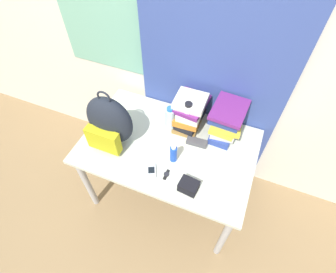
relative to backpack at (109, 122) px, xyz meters
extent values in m
plane|color=#8C704C|center=(0.39, -0.30, -0.91)|extent=(12.00, 12.00, 0.00)
cube|color=silver|center=(0.39, 0.59, 0.34)|extent=(6.00, 0.05, 2.50)
cube|color=#75B299|center=(-0.11, 0.56, 0.39)|extent=(1.10, 0.01, 0.80)
cube|color=#384C93|center=(0.54, 0.53, 0.34)|extent=(1.05, 0.04, 2.50)
cube|color=beige|center=(0.39, 0.10, -0.21)|extent=(1.24, 0.80, 0.03)
cylinder|color=#B2B2B7|center=(-0.18, -0.24, -0.57)|extent=(0.05, 0.05, 0.69)
cylinder|color=#B2B2B7|center=(0.95, -0.24, -0.57)|extent=(0.05, 0.05, 0.69)
cylinder|color=#B2B2B7|center=(-0.18, 0.45, -0.57)|extent=(0.05, 0.05, 0.69)
cylinder|color=#B2B2B7|center=(0.95, 0.45, -0.57)|extent=(0.05, 0.05, 0.69)
ellipsoid|color=#1E232D|center=(0.00, 0.01, 0.01)|extent=(0.33, 0.19, 0.39)
cube|color=#B2AD19|center=(0.00, -0.10, -0.07)|extent=(0.23, 0.07, 0.18)
torus|color=#1E232D|center=(0.00, 0.01, 0.22)|extent=(0.10, 0.01, 0.10)
cube|color=olive|center=(0.45, 0.35, -0.17)|extent=(0.18, 0.28, 0.04)
cube|color=black|center=(0.46, 0.35, -0.13)|extent=(0.17, 0.28, 0.04)
cube|color=orange|center=(0.45, 0.36, -0.08)|extent=(0.19, 0.29, 0.05)
cube|color=silver|center=(0.47, 0.35, -0.03)|extent=(0.16, 0.27, 0.06)
cube|color=#6B2370|center=(0.45, 0.36, 0.02)|extent=(0.24, 0.29, 0.03)
cube|color=silver|center=(0.46, 0.34, 0.06)|extent=(0.22, 0.21, 0.05)
cube|color=navy|center=(0.72, 0.34, -0.16)|extent=(0.16, 0.26, 0.05)
cube|color=silver|center=(0.72, 0.34, -0.12)|extent=(0.18, 0.22, 0.04)
cube|color=yellow|center=(0.72, 0.35, -0.08)|extent=(0.18, 0.25, 0.03)
cube|color=yellow|center=(0.73, 0.36, -0.05)|extent=(0.22, 0.27, 0.04)
cube|color=navy|center=(0.72, 0.35, 0.00)|extent=(0.21, 0.21, 0.05)
cube|color=black|center=(0.74, 0.35, 0.04)|extent=(0.18, 0.21, 0.03)
cube|color=#6B2370|center=(0.73, 0.35, 0.07)|extent=(0.24, 0.29, 0.03)
cylinder|color=silver|center=(0.34, 0.25, -0.09)|extent=(0.07, 0.07, 0.21)
cylinder|color=#286BB7|center=(0.34, 0.25, 0.03)|extent=(0.05, 0.05, 0.02)
cylinder|color=white|center=(0.46, 0.28, -0.06)|extent=(0.08, 0.08, 0.27)
cylinder|color=black|center=(0.46, 0.28, 0.09)|extent=(0.05, 0.05, 0.02)
cylinder|color=blue|center=(0.47, 0.00, -0.12)|extent=(0.05, 0.05, 0.13)
cylinder|color=white|center=(0.47, 0.00, -0.05)|extent=(0.03, 0.03, 0.02)
cube|color=#B7BCC6|center=(0.37, -0.14, -0.18)|extent=(0.10, 0.12, 0.02)
cube|color=black|center=(0.37, -0.14, -0.17)|extent=(0.06, 0.06, 0.00)
cube|color=#47474C|center=(0.57, 0.19, -0.17)|extent=(0.15, 0.06, 0.04)
cube|color=black|center=(0.64, -0.17, -0.15)|extent=(0.13, 0.11, 0.07)
cube|color=black|center=(0.47, -0.13, -0.19)|extent=(0.02, 0.08, 0.00)
cylinder|color=#232328|center=(0.47, -0.13, -0.18)|extent=(0.04, 0.04, 0.01)
camera|label=1|loc=(0.81, -0.93, 1.32)|focal=28.00mm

